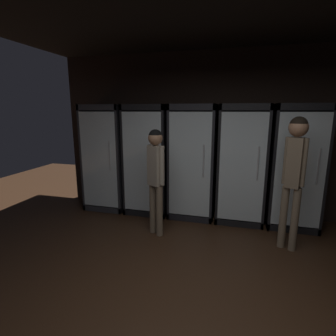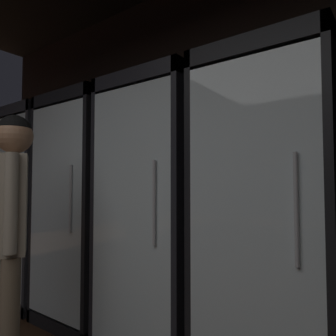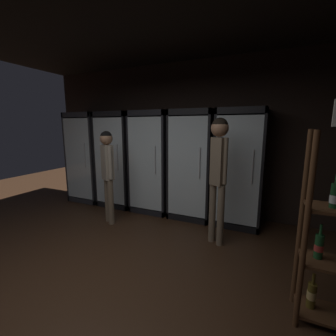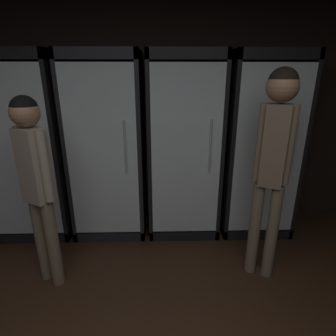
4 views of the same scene
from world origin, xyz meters
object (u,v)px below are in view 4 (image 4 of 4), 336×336
object	(u,v)px
cooler_right	(183,148)
shopper_far	(274,150)
cooler_left	(34,150)
cooler_far_right	(257,148)
cooler_center	(109,149)
shopper_near	(35,174)

from	to	relation	value
cooler_right	shopper_far	bearing A→B (deg)	-53.45
cooler_left	cooler_far_right	distance (m)	2.41
cooler_left	cooler_far_right	bearing A→B (deg)	0.03
cooler_center	cooler_right	xyz separation A→B (m)	(0.80, 0.00, 0.01)
cooler_left	shopper_near	bearing A→B (deg)	-64.99
cooler_far_right	shopper_far	size ratio (longest dim) A/B	1.10
cooler_far_right	shopper_near	size ratio (longest dim) A/B	1.23
cooler_center	shopper_near	bearing A→B (deg)	-113.70
cooler_left	cooler_center	bearing A→B (deg)	-0.02
cooler_center	shopper_near	size ratio (longest dim) A/B	1.23
shopper_near	cooler_far_right	bearing A→B (deg)	24.03
cooler_center	cooler_right	world-z (taller)	same
cooler_left	cooler_right	xyz separation A→B (m)	(1.60, 0.00, 0.01)
shopper_near	cooler_left	bearing A→B (deg)	115.01
cooler_center	cooler_right	distance (m)	0.80
cooler_right	shopper_near	size ratio (longest dim) A/B	1.23
cooler_left	cooler_right	bearing A→B (deg)	0.01
cooler_left	cooler_right	distance (m)	1.60
cooler_center	cooler_far_right	distance (m)	1.60
cooler_right	shopper_near	world-z (taller)	cooler_right
cooler_far_right	shopper_near	bearing A→B (deg)	-155.97
cooler_far_right	shopper_near	xyz separation A→B (m)	(-1.99, -0.89, 0.05)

